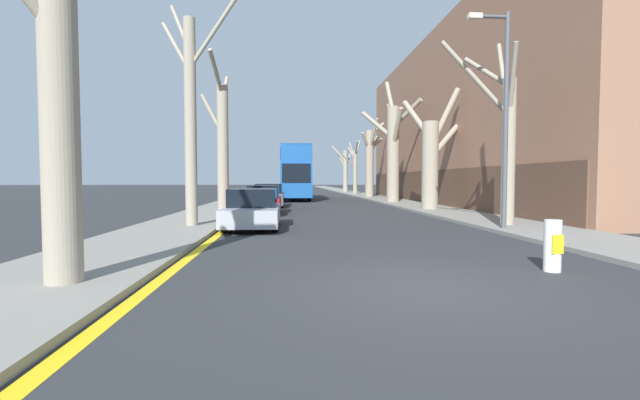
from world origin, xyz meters
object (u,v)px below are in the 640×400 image
object	(u,v)px
street_tree_right_5	(345,170)
traffic_bollard	(553,246)
street_tree_right_1	(431,158)
parked_car_2	(269,196)
street_tree_left_2	(222,142)
street_tree_right_4	(355,168)
street_tree_right_2	(393,147)
parked_car_1	(263,200)
parked_car_0	(253,209)
lamp_post	(503,109)
street_tree_left_0	(53,61)
street_tree_right_3	(370,160)
street_tree_left_1	(190,108)
street_tree_right_0	(505,138)
double_decker_bus	(295,170)

from	to	relation	value
street_tree_right_5	traffic_bollard	bearing A→B (deg)	-93.09
street_tree_right_1	traffic_bollard	size ratio (longest dim) A/B	6.99
street_tree_right_5	parked_car_2	xyz separation A→B (m)	(-8.91, -30.24, -2.45)
street_tree_left_2	street_tree_right_4	xyz separation A→B (m)	(11.21, 25.88, -0.67)
street_tree_right_2	parked_car_1	bearing A→B (deg)	-133.85
parked_car_0	lamp_post	bearing A→B (deg)	-12.22
street_tree_left_0	street_tree_right_3	world-z (taller)	street_tree_left_0
street_tree_left_0	parked_car_2	bearing A→B (deg)	83.81
street_tree_left_0	street_tree_right_2	bearing A→B (deg)	65.25
street_tree_right_3	parked_car_1	distance (m)	20.67
street_tree_left_2	parked_car_2	bearing A→B (deg)	61.54
street_tree_left_0	traffic_bollard	bearing A→B (deg)	5.17
street_tree_right_1	street_tree_right_4	distance (m)	26.15
street_tree_right_2	lamp_post	distance (m)	17.46
street_tree_right_3	traffic_bollard	distance (m)	32.83
street_tree_left_1	street_tree_right_5	world-z (taller)	street_tree_left_1
street_tree_left_0	street_tree_right_4	xyz separation A→B (m)	(11.18, 42.48, -0.41)
street_tree_right_5	street_tree_right_4	bearing A→B (deg)	-89.85
street_tree_left_1	street_tree_right_4	bearing A→B (deg)	71.88
street_tree_right_0	traffic_bollard	xyz separation A→B (m)	(-2.80, -7.21, -2.73)
street_tree_right_2	lamp_post	size ratio (longest dim) A/B	1.31
street_tree_right_0	street_tree_right_1	distance (m)	8.37
street_tree_right_2	street_tree_right_5	bearing A→B (deg)	89.99
street_tree_left_2	street_tree_right_5	distance (m)	36.23
street_tree_left_1	street_tree_left_2	bearing A→B (deg)	90.92
street_tree_right_0	lamp_post	xyz separation A→B (m)	(-0.74, -1.22, 0.79)
street_tree_left_1	street_tree_right_0	distance (m)	11.21
traffic_bollard	street_tree_left_0	bearing A→B (deg)	-174.83
double_decker_bus	parked_car_1	size ratio (longest dim) A/B	2.49
street_tree_right_1	parked_car_2	distance (m)	10.40
street_tree_left_0	traffic_bollard	size ratio (longest dim) A/B	7.68
street_tree_left_0	street_tree_right_1	xyz separation A→B (m)	(11.38, 16.34, -0.59)
double_decker_bus	traffic_bollard	xyz separation A→B (m)	(4.34, -29.64, -2.06)
street_tree_left_0	street_tree_right_1	size ratio (longest dim) A/B	1.10
street_tree_right_3	lamp_post	xyz separation A→B (m)	(-0.72, -26.57, 0.39)
street_tree_right_0	parked_car_1	distance (m)	11.65
street_tree_right_4	street_tree_left_0	bearing A→B (deg)	-104.75
street_tree_right_1	street_tree_right_5	distance (m)	34.72
street_tree_right_0	street_tree_right_4	world-z (taller)	street_tree_right_0
street_tree_right_4	traffic_bollard	world-z (taller)	street_tree_right_4
street_tree_left_2	street_tree_right_5	bearing A→B (deg)	72.01
street_tree_left_1	street_tree_right_0	size ratio (longest dim) A/B	1.25
street_tree_right_1	parked_car_0	xyz separation A→B (m)	(-9.12, -7.80, -2.25)
parked_car_1	lamp_post	xyz separation A→B (m)	(8.25, -8.19, 3.33)
double_decker_bus	lamp_post	distance (m)	24.54
street_tree_right_3	parked_car_0	size ratio (longest dim) A/B	1.75
parked_car_0	street_tree_right_1	bearing A→B (deg)	40.53
street_tree_right_3	parked_car_2	distance (m)	15.67
street_tree_left_1	street_tree_right_5	size ratio (longest dim) A/B	1.36
street_tree_right_3	parked_car_0	world-z (taller)	street_tree_right_3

